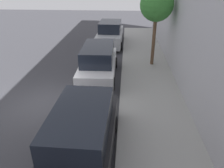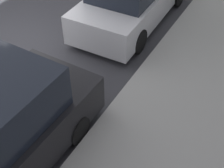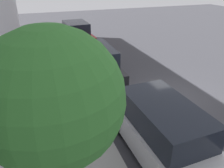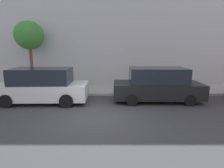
% 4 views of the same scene
% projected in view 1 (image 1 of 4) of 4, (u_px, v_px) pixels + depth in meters
% --- Properties ---
extents(ground_plane, '(60.00, 60.00, 0.00)m').
position_uv_depth(ground_plane, '(45.00, 104.00, 10.21)').
color(ground_plane, '#38383D').
extents(sidewalk, '(3.04, 32.00, 0.15)m').
position_uv_depth(sidewalk, '(153.00, 106.00, 9.88)').
color(sidewalk, '#9E9E99').
rests_on(sidewalk, ground_plane).
extents(parked_minivan_second, '(2.02, 4.94, 1.90)m').
position_uv_depth(parked_minivan_second, '(82.00, 137.00, 6.75)').
color(parked_minivan_second, black).
rests_on(parked_minivan_second, ground_plane).
extents(parked_minivan_third, '(2.02, 4.94, 1.90)m').
position_uv_depth(parked_minivan_third, '(98.00, 63.00, 12.47)').
color(parked_minivan_third, silver).
rests_on(parked_minivan_third, ground_plane).
extents(parked_suv_fourth, '(2.08, 4.84, 1.98)m').
position_uv_depth(parked_suv_fourth, '(110.00, 34.00, 18.40)').
color(parked_suv_fourth, '#B7BABF').
rests_on(parked_suv_fourth, ground_plane).
extents(street_tree, '(1.97, 1.97, 4.69)m').
position_uv_depth(street_tree, '(157.00, 5.00, 12.75)').
color(street_tree, brown).
rests_on(street_tree, sidewalk).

